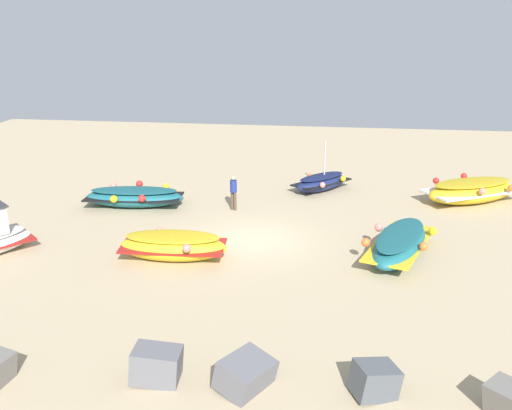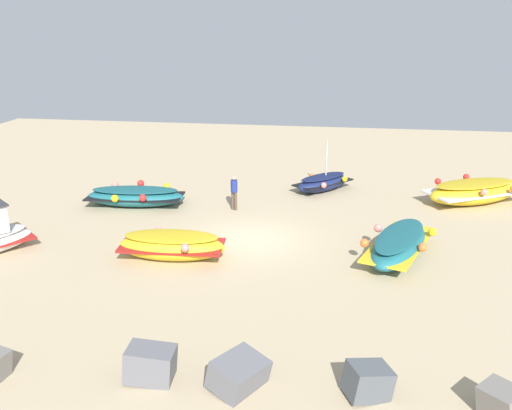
{
  "view_description": "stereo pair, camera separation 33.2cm",
  "coord_description": "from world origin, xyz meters",
  "views": [
    {
      "loc": [
        -3.07,
        20.9,
        8.62
      ],
      "look_at": [
        0.1,
        -1.88,
        0.9
      ],
      "focal_mm": 38.67,
      "sensor_mm": 36.0,
      "label": 1
    },
    {
      "loc": [
        -3.4,
        20.85,
        8.62
      ],
      "look_at": [
        0.1,
        -1.88,
        0.9
      ],
      "focal_mm": 38.67,
      "sensor_mm": 36.0,
      "label": 2
    }
  ],
  "objects": [
    {
      "name": "ground_plane",
      "position": [
        0.0,
        0.0,
        0.0
      ],
      "size": [
        52.31,
        52.31,
        0.0
      ],
      "primitive_type": "plane",
      "color": "tan"
    },
    {
      "name": "person_walking",
      "position": [
        1.43,
        -3.67,
        0.98
      ],
      "size": [
        0.32,
        0.32,
        1.7
      ],
      "rotation": [
        0.0,
        0.0,
        1.24
      ],
      "color": "brown",
      "rests_on": "ground_plane"
    },
    {
      "name": "fishing_boat_0",
      "position": [
        2.68,
        2.31,
        0.55
      ],
      "size": [
        4.15,
        1.95,
        1.08
      ],
      "rotation": [
        0.0,
        0.0,
        0.05
      ],
      "color": "gold",
      "rests_on": "ground_plane"
    },
    {
      "name": "fishing_boat_2",
      "position": [
        -5.84,
        0.82,
        0.53
      ],
      "size": [
        3.23,
        5.07,
        1.04
      ],
      "rotation": [
        0.0,
        0.0,
        1.22
      ],
      "color": "#1E6670",
      "rests_on": "ground_plane"
    },
    {
      "name": "fishing_boat_5",
      "position": [
        -2.64,
        -7.47,
        0.46
      ],
      "size": [
        3.32,
        3.47,
        2.69
      ],
      "rotation": [
        0.0,
        0.0,
        0.84
      ],
      "color": "navy",
      "rests_on": "ground_plane"
    },
    {
      "name": "breakwater_rocks",
      "position": [
        -0.55,
        9.48,
        0.4
      ],
      "size": [
        23.44,
        2.47,
        1.19
      ],
      "color": "#4C5156",
      "rests_on": "ground_plane"
    },
    {
      "name": "fishing_boat_1",
      "position": [
        6.32,
        -3.57,
        0.48
      ],
      "size": [
        4.91,
        2.68,
        1.03
      ],
      "rotation": [
        0.0,
        0.0,
        3.23
      ],
      "color": "#1E6670",
      "rests_on": "ground_plane"
    },
    {
      "name": "fishing_boat_4",
      "position": [
        -10.09,
        -6.46,
        0.61
      ],
      "size": [
        5.33,
        4.17,
        1.19
      ],
      "rotation": [
        0.0,
        0.0,
        3.64
      ],
      "color": "gold",
      "rests_on": "ground_plane"
    }
  ]
}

